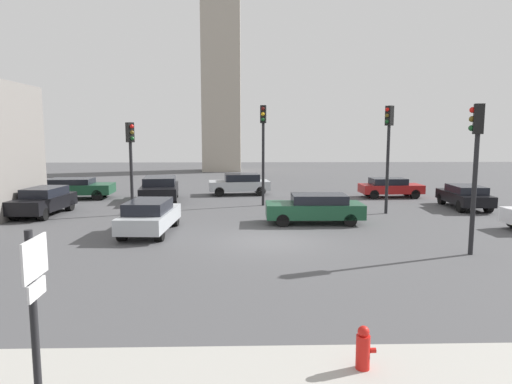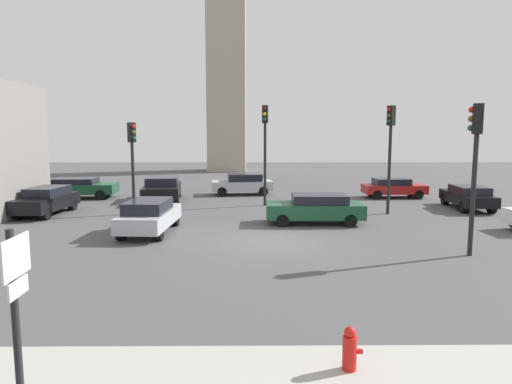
# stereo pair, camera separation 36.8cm
# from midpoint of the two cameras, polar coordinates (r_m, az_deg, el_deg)

# --- Properties ---
(ground_plane) EXTENTS (98.22, 98.22, 0.00)m
(ground_plane) POSITION_cam_midpoint_polar(r_m,az_deg,el_deg) (17.73, 2.27, -6.17)
(ground_plane) COLOR #4C4C4F
(direction_sign) EXTENTS (0.14, 0.71, 2.79)m
(direction_sign) POSITION_cam_midpoint_polar(r_m,az_deg,el_deg) (6.71, -26.49, -13.23)
(direction_sign) COLOR black
(direction_sign) RESTS_ON ground_plane
(traffic_light_0) EXTENTS (0.49, 0.41, 5.13)m
(traffic_light_0) POSITION_cam_midpoint_polar(r_m,az_deg,el_deg) (16.88, 26.43, 4.66)
(traffic_light_0) COLOR black
(traffic_light_0) RESTS_ON ground_plane
(traffic_light_1) EXTENTS (0.47, 0.47, 4.71)m
(traffic_light_1) POSITION_cam_midpoint_polar(r_m,az_deg,el_deg) (23.95, -14.86, 5.09)
(traffic_light_1) COLOR black
(traffic_light_1) RESTS_ON ground_plane
(traffic_light_2) EXTENTS (0.48, 0.45, 5.56)m
(traffic_light_2) POSITION_cam_midpoint_polar(r_m,az_deg,el_deg) (24.28, 16.94, 6.34)
(traffic_light_2) COLOR black
(traffic_light_2) RESTS_ON ground_plane
(traffic_light_3) EXTENTS (0.37, 0.48, 5.74)m
(traffic_light_3) POSITION_cam_midpoint_polar(r_m,az_deg,el_deg) (26.03, 1.55, 6.96)
(traffic_light_3) COLOR black
(traffic_light_3) RESTS_ON ground_plane
(fire_hydrant) EXTENTS (0.34, 0.24, 0.76)m
(fire_hydrant) POSITION_cam_midpoint_polar(r_m,az_deg,el_deg) (8.31, 13.03, -18.71)
(fire_hydrant) COLOR red
(fire_hydrant) RESTS_ON ground_plane
(car_0) EXTENTS (2.69, 4.96, 1.49)m
(car_0) POSITION_cam_midpoint_polar(r_m,az_deg,el_deg) (28.64, -11.34, 0.47)
(car_0) COLOR black
(car_0) RESTS_ON ground_plane
(car_1) EXTENTS (2.00, 4.34, 1.41)m
(car_1) POSITION_cam_midpoint_polar(r_m,az_deg,el_deg) (19.47, -12.74, -2.89)
(car_1) COLOR #ADB2B7
(car_1) RESTS_ON ground_plane
(car_2) EXTENTS (3.99, 1.79, 1.26)m
(car_2) POSITION_cam_midpoint_polar(r_m,az_deg,el_deg) (30.85, 17.22, 0.56)
(car_2) COLOR maroon
(car_2) RESTS_ON ground_plane
(car_3) EXTENTS (4.48, 1.92, 1.36)m
(car_3) POSITION_cam_midpoint_polar(r_m,az_deg,el_deg) (21.18, 7.99, -2.01)
(car_3) COLOR #19472D
(car_3) RESTS_ON ground_plane
(car_5) EXTENTS (4.25, 2.26, 1.42)m
(car_5) POSITION_cam_midpoint_polar(r_m,az_deg,el_deg) (30.98, -1.35, 1.05)
(car_5) COLOR #ADB2B7
(car_5) RESTS_ON ground_plane
(car_6) EXTENTS (1.98, 4.25, 1.41)m
(car_6) POSITION_cam_midpoint_polar(r_m,az_deg,el_deg) (25.62, -24.48, -0.94)
(car_6) COLOR black
(car_6) RESTS_ON ground_plane
(car_7) EXTENTS (4.77, 2.26, 1.30)m
(car_7) POSITION_cam_midpoint_polar(r_m,az_deg,el_deg) (31.35, -21.15, 0.57)
(car_7) COLOR #19472D
(car_7) RESTS_ON ground_plane
(car_8) EXTENTS (2.00, 4.18, 1.31)m
(car_8) POSITION_cam_midpoint_polar(r_m,az_deg,el_deg) (27.70, 25.46, -0.50)
(car_8) COLOR black
(car_8) RESTS_ON ground_plane
(skyline_tower) EXTENTS (4.17, 4.17, 27.46)m
(skyline_tower) POSITION_cam_midpoint_polar(r_m,az_deg,el_deg) (52.24, -3.54, 17.90)
(skyline_tower) COLOR #A89E8E
(skyline_tower) RESTS_ON ground_plane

